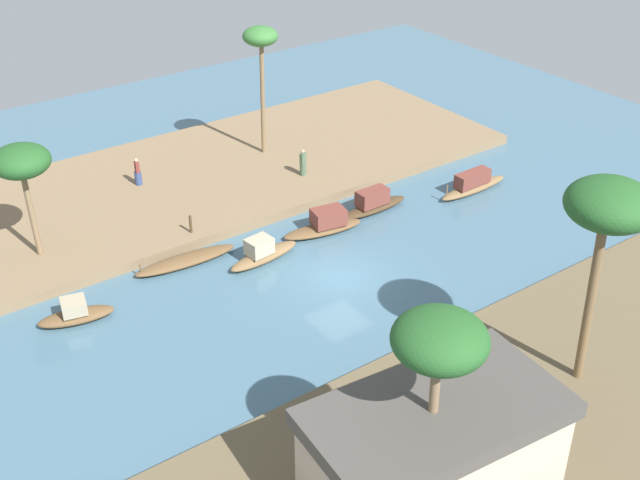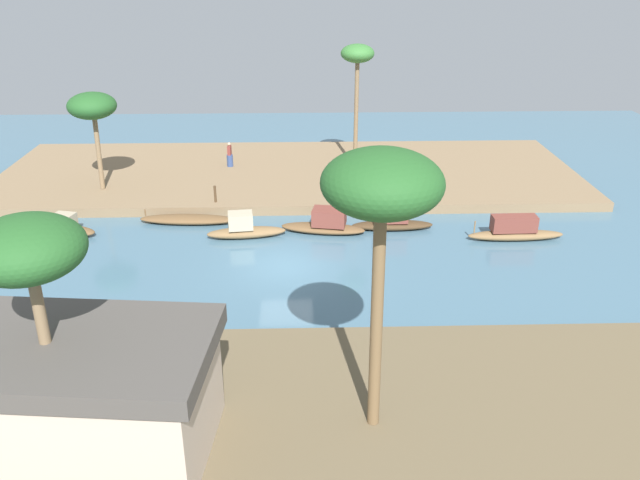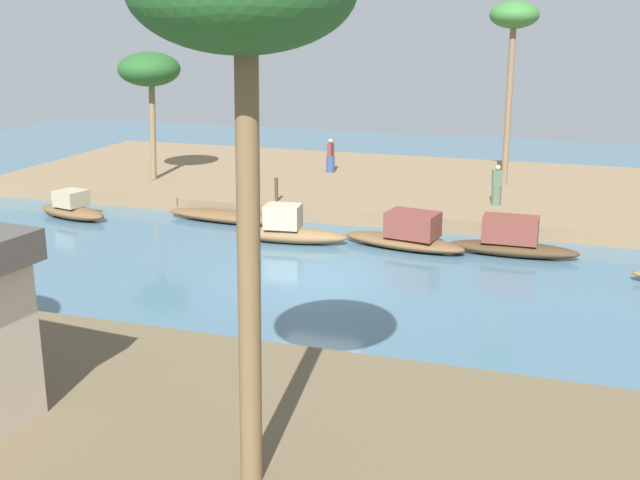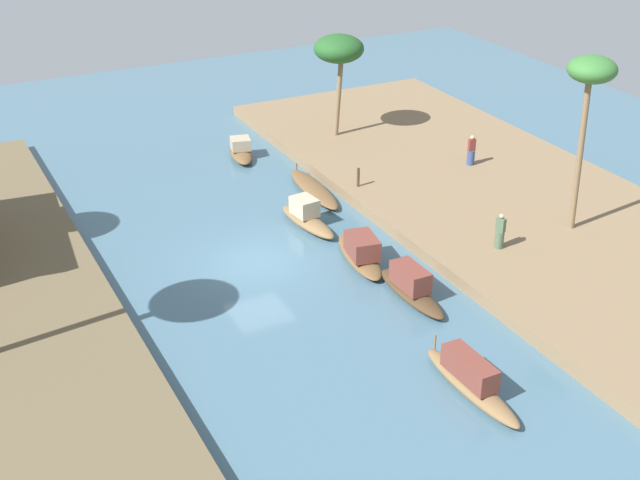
% 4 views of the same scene
% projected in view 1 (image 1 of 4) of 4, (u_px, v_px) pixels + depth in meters
% --- Properties ---
extents(river_water, '(62.01, 62.01, 0.00)m').
position_uv_depth(river_water, '(339.00, 278.00, 38.40)').
color(river_water, '#476B7F').
rests_on(river_water, ground).
extents(riverbank_left, '(36.35, 13.11, 0.53)m').
position_uv_depth(riverbank_left, '(207.00, 176.00, 47.22)').
color(riverbank_left, '#846B4C').
rests_on(riverbank_left, ground).
extents(riverbank_right, '(36.35, 13.11, 0.53)m').
position_uv_depth(riverbank_right, '(553.00, 429.00, 29.30)').
color(riverbank_right, brown).
rests_on(riverbank_right, ground).
extents(sampan_foreground, '(3.44, 1.86, 1.11)m').
position_uv_depth(sampan_foreground, '(76.00, 314.00, 35.22)').
color(sampan_foreground, brown).
rests_on(sampan_foreground, river_water).
extents(sampan_open_hull, '(4.26, 1.05, 1.34)m').
position_uv_depth(sampan_open_hull, '(373.00, 203.00, 43.82)').
color(sampan_open_hull, '#47331E').
rests_on(sampan_open_hull, river_water).
extents(sampan_midstream, '(4.89, 1.01, 1.29)m').
position_uv_depth(sampan_midstream, '(473.00, 184.00, 45.82)').
color(sampan_midstream, brown).
rests_on(sampan_midstream, river_water).
extents(sampan_downstream_large, '(5.25, 1.48, 0.76)m').
position_uv_depth(sampan_downstream_large, '(186.00, 260.00, 39.33)').
color(sampan_downstream_large, brown).
rests_on(sampan_downstream_large, river_water).
extents(sampan_with_tall_canopy, '(4.52, 1.98, 1.32)m').
position_uv_depth(sampan_with_tall_canopy, '(325.00, 224.00, 41.85)').
color(sampan_with_tall_canopy, brown).
rests_on(sampan_with_tall_canopy, river_water).
extents(sampan_with_red_awning, '(4.10, 1.46, 1.34)m').
position_uv_depth(sampan_with_red_awning, '(263.00, 253.00, 39.44)').
color(sampan_with_red_awning, brown).
rests_on(sampan_with_red_awning, river_water).
extents(person_on_near_bank, '(0.44, 0.44, 1.59)m').
position_uv_depth(person_on_near_bank, '(138.00, 174.00, 45.41)').
color(person_on_near_bank, '#33477A').
rests_on(person_on_near_bank, riverbank_left).
extents(person_by_mooring, '(0.47, 0.47, 1.58)m').
position_uv_depth(person_by_mooring, '(303.00, 165.00, 46.45)').
color(person_by_mooring, '#4C664C').
rests_on(person_by_mooring, riverbank_left).
extents(mooring_post, '(0.14, 0.14, 0.95)m').
position_uv_depth(mooring_post, '(191.00, 224.00, 40.82)').
color(mooring_post, '#4C3823').
rests_on(mooring_post, riverbank_left).
extents(palm_tree_left_near, '(2.04, 2.04, 7.73)m').
position_uv_depth(palm_tree_left_near, '(260.00, 42.00, 46.03)').
color(palm_tree_left_near, '#7F6647').
rests_on(palm_tree_left_near, riverbank_left).
extents(palm_tree_left_far, '(2.73, 2.73, 5.63)m').
position_uv_depth(palm_tree_left_far, '(21.00, 163.00, 36.94)').
color(palm_tree_left_far, '#7F6647').
rests_on(palm_tree_left_far, riverbank_left).
extents(palm_tree_right_tall, '(2.89, 2.89, 7.04)m').
position_uv_depth(palm_tree_right_tall, '(440.00, 343.00, 23.31)').
color(palm_tree_right_tall, '#7F6647').
rests_on(palm_tree_right_tall, riverbank_right).
extents(palm_tree_right_short, '(3.18, 3.18, 8.36)m').
position_uv_depth(palm_tree_right_short, '(609.00, 209.00, 27.83)').
color(palm_tree_right_short, brown).
rests_on(palm_tree_right_short, riverbank_right).
extents(riverside_building, '(8.54, 5.24, 3.56)m').
position_uv_depth(riverside_building, '(433.00, 448.00, 25.64)').
color(riverside_building, '#C6B29E').
rests_on(riverside_building, riverbank_right).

